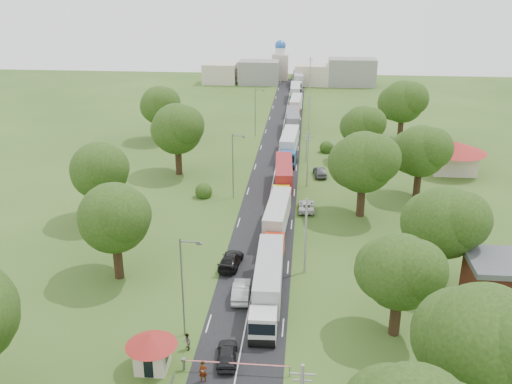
# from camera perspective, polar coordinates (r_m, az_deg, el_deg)

# --- Properties ---
(ground) EXTENTS (260.00, 260.00, 0.00)m
(ground) POSITION_cam_1_polar(r_m,az_deg,el_deg) (71.75, 0.53, -5.14)
(ground) COLOR #2F4A18
(ground) RESTS_ON ground
(road) EXTENTS (8.00, 200.00, 0.04)m
(road) POSITION_cam_1_polar(r_m,az_deg,el_deg) (90.09, 1.60, 0.45)
(road) COLOR black
(road) RESTS_ON ground
(boom_barrier) EXTENTS (9.22, 0.35, 1.18)m
(boom_barrier) POSITION_cam_1_polar(r_m,az_deg,el_deg) (50.25, -3.58, -16.74)
(boom_barrier) COLOR slate
(boom_barrier) RESTS_ON ground
(guard_booth) EXTENTS (4.40, 4.40, 3.45)m
(guard_booth) POSITION_cam_1_polar(r_m,az_deg,el_deg) (50.60, -10.40, -15.00)
(guard_booth) COLOR beige
(guard_booth) RESTS_ON ground
(info_sign) EXTENTS (0.12, 3.10, 4.10)m
(info_sign) POSITION_cam_1_polar(r_m,az_deg,el_deg) (103.24, 5.07, 4.83)
(info_sign) COLOR slate
(info_sign) RESTS_ON ground
(pole_1) EXTENTS (1.60, 0.24, 9.00)m
(pole_1) POSITION_cam_1_polar(r_m,az_deg,el_deg) (63.22, 5.00, -4.30)
(pole_1) COLOR gray
(pole_1) RESTS_ON ground
(pole_2) EXTENTS (1.60, 0.24, 9.00)m
(pole_2) POSITION_cam_1_polar(r_m,az_deg,el_deg) (89.35, 5.20, 3.37)
(pole_2) COLOR gray
(pole_2) RESTS_ON ground
(pole_3) EXTENTS (1.60, 0.24, 9.00)m
(pole_3) POSITION_cam_1_polar(r_m,az_deg,el_deg) (116.35, 5.31, 7.53)
(pole_3) COLOR gray
(pole_3) RESTS_ON ground
(pole_4) EXTENTS (1.60, 0.24, 9.00)m
(pole_4) POSITION_cam_1_polar(r_m,az_deg,el_deg) (143.74, 5.38, 10.11)
(pole_4) COLOR gray
(pole_4) RESTS_ON ground
(pole_5) EXTENTS (1.60, 0.24, 9.00)m
(pole_5) POSITION_cam_1_polar(r_m,az_deg,el_deg) (171.32, 5.43, 11.87)
(pole_5) COLOR gray
(pole_5) RESTS_ON ground
(lamp_0) EXTENTS (2.03, 0.22, 10.00)m
(lamp_0) POSITION_cam_1_polar(r_m,az_deg,el_deg) (52.40, -7.23, -9.01)
(lamp_0) COLOR slate
(lamp_0) RESTS_ON ground
(lamp_1) EXTENTS (2.03, 0.22, 10.00)m
(lamp_1) POSITION_cam_1_polar(r_m,az_deg,el_deg) (84.05, -2.23, 2.92)
(lamp_1) COLOR slate
(lamp_1) RESTS_ON ground
(lamp_2) EXTENTS (2.03, 0.22, 10.00)m
(lamp_2) POSITION_cam_1_polar(r_m,az_deg,el_deg) (117.61, -0.01, 8.20)
(lamp_2) COLOR slate
(lamp_2) RESTS_ON ground
(tree_1) EXTENTS (9.60, 9.60, 12.05)m
(tree_1) POSITION_cam_1_polar(r_m,az_deg,el_deg) (43.66, 21.88, -13.71)
(tree_1) COLOR #382616
(tree_1) RESTS_ON ground
(tree_2) EXTENTS (8.00, 8.00, 10.10)m
(tree_2) POSITION_cam_1_polar(r_m,az_deg,el_deg) (53.37, 14.16, -7.66)
(tree_2) COLOR #382616
(tree_2) RESTS_ON ground
(tree_3) EXTENTS (8.80, 8.80, 11.07)m
(tree_3) POSITION_cam_1_polar(r_m,az_deg,el_deg) (63.13, 18.34, -2.86)
(tree_3) COLOR #382616
(tree_3) RESTS_ON ground
(tree_4) EXTENTS (9.60, 9.60, 12.05)m
(tree_4) POSITION_cam_1_polar(r_m,az_deg,el_deg) (78.45, 10.69, 2.99)
(tree_4) COLOR #382616
(tree_4) RESTS_ON ground
(tree_5) EXTENTS (8.80, 8.80, 11.07)m
(tree_5) POSITION_cam_1_polar(r_m,az_deg,el_deg) (87.49, 16.12, 3.97)
(tree_5) COLOR #382616
(tree_5) RESTS_ON ground
(tree_6) EXTENTS (8.00, 8.00, 10.10)m
(tree_6) POSITION_cam_1_polar(r_m,az_deg,el_deg) (102.89, 10.62, 6.57)
(tree_6) COLOR #382616
(tree_6) RESTS_ON ground
(tree_7) EXTENTS (9.60, 9.60, 12.05)m
(tree_7) POSITION_cam_1_polar(r_m,az_deg,el_deg) (118.29, 14.46, 8.76)
(tree_7) COLOR #382616
(tree_7) RESTS_ON ground
(tree_10) EXTENTS (8.80, 8.80, 11.07)m
(tree_10) POSITION_cam_1_polar(r_m,az_deg,el_deg) (62.94, -13.99, -2.46)
(tree_10) COLOR #382616
(tree_10) RESTS_ON ground
(tree_11) EXTENTS (8.80, 8.80, 11.07)m
(tree_11) POSITION_cam_1_polar(r_m,az_deg,el_deg) (78.43, -15.37, 2.11)
(tree_11) COLOR #382616
(tree_11) RESTS_ON ground
(tree_12) EXTENTS (9.60, 9.60, 12.05)m
(tree_12) POSITION_cam_1_polar(r_m,az_deg,el_deg) (94.90, -7.89, 6.30)
(tree_12) COLOR #382616
(tree_12) RESTS_ON ground
(tree_13) EXTENTS (8.80, 8.80, 11.07)m
(tree_13) POSITION_cam_1_polar(r_m,az_deg,el_deg) (115.81, -9.58, 8.56)
(tree_13) COLOR #382616
(tree_13) RESTS_ON ground
(house_brick) EXTENTS (8.60, 6.60, 5.20)m
(house_brick) POSITION_cam_1_polar(r_m,az_deg,el_deg) (63.18, 24.01, -8.29)
(house_brick) COLOR maroon
(house_brick) RESTS_ON ground
(house_cream) EXTENTS (10.08, 10.08, 5.80)m
(house_cream) POSITION_cam_1_polar(r_m,az_deg,el_deg) (101.31, 19.24, 3.78)
(house_cream) COLOR beige
(house_cream) RESTS_ON ground
(distant_town) EXTENTS (52.00, 8.00, 8.00)m
(distant_town) POSITION_cam_1_polar(r_m,az_deg,el_deg) (176.51, 3.83, 11.79)
(distant_town) COLOR gray
(distant_town) RESTS_ON ground
(church) EXTENTS (5.00, 5.00, 12.30)m
(church) POSITION_cam_1_polar(r_m,az_deg,el_deg) (184.31, 2.43, 12.81)
(church) COLOR beige
(church) RESTS_ON ground
(truck_0) EXTENTS (2.88, 15.39, 4.26)m
(truck_0) POSITION_cam_1_polar(r_m,az_deg,el_deg) (58.63, 1.22, -9.05)
(truck_0) COLOR silver
(truck_0) RESTS_ON ground
(truck_1) EXTENTS (3.13, 14.78, 4.08)m
(truck_1) POSITION_cam_1_polar(r_m,az_deg,el_deg) (73.10, 2.11, -2.77)
(truck_1) COLOR #B83015
(truck_1) RESTS_ON ground
(truck_2) EXTENTS (3.18, 15.06, 4.16)m
(truck_2) POSITION_cam_1_polar(r_m,az_deg,el_deg) (88.20, 2.75, 1.50)
(truck_2) COLOR yellow
(truck_2) RESTS_ON ground
(truck_3) EXTENTS (3.19, 15.40, 4.26)m
(truck_3) POSITION_cam_1_polar(r_m,az_deg,el_deg) (105.00, 3.34, 4.73)
(truck_3) COLOR #1A549D
(truck_3) RESTS_ON ground
(truck_4) EXTENTS (3.13, 15.72, 4.35)m
(truck_4) POSITION_cam_1_polar(r_m,az_deg,el_deg) (121.26, 3.68, 6.97)
(truck_4) COLOR white
(truck_4) RESTS_ON ground
(truck_5) EXTENTS (2.86, 14.05, 3.89)m
(truck_5) POSITION_cam_1_polar(r_m,az_deg,el_deg) (138.23, 3.99, 8.61)
(truck_5) COLOR #A52A19
(truck_5) RESTS_ON ground
(truck_6) EXTENTS (2.68, 14.51, 4.02)m
(truck_6) POSITION_cam_1_polar(r_m,az_deg,el_deg) (153.70, 3.95, 9.90)
(truck_6) COLOR #256325
(truck_6) RESTS_ON ground
(truck_7) EXTENTS (3.38, 15.07, 4.16)m
(truck_7) POSITION_cam_1_polar(r_m,az_deg,el_deg) (171.87, 4.23, 11.10)
(truck_7) COLOR silver
(truck_7) RESTS_ON ground
(truck_8) EXTENTS (2.58, 14.13, 3.91)m
(truck_8) POSITION_cam_1_polar(r_m,az_deg,el_deg) (188.10, 4.40, 11.91)
(truck_8) COLOR olive
(truck_8) RESTS_ON ground
(car_lane_front) EXTENTS (2.20, 4.54, 1.49)m
(car_lane_front) POSITION_cam_1_polar(r_m,az_deg,el_deg) (51.47, -2.91, -15.89)
(car_lane_front) COLOR black
(car_lane_front) RESTS_ON ground
(car_lane_mid) EXTENTS (1.96, 5.07, 1.65)m
(car_lane_mid) POSITION_cam_1_polar(r_m,az_deg,el_deg) (60.07, -1.49, -9.84)
(car_lane_mid) COLOR #A7AAAF
(car_lane_mid) RESTS_ON ground
(car_lane_rear) EXTENTS (2.71, 5.58, 1.57)m
(car_lane_rear) POSITION_cam_1_polar(r_m,az_deg,el_deg) (66.09, -2.54, -6.83)
(car_lane_rear) COLOR black
(car_lane_rear) RESTS_ON ground
(car_verge_near) EXTENTS (2.36, 4.94, 1.36)m
(car_verge_near) POSITION_cam_1_polar(r_m,az_deg,el_deg) (81.42, 5.05, -1.42)
(car_verge_near) COLOR silver
(car_verge_near) RESTS_ON ground
(car_verge_far) EXTENTS (2.54, 5.03, 1.64)m
(car_verge_far) POSITION_cam_1_polar(r_m,az_deg,el_deg) (95.51, 6.42, 2.06)
(car_verge_far) COLOR #575A5F
(car_verge_far) RESTS_ON ground
(pedestrian_near) EXTENTS (0.72, 0.50, 1.91)m
(pedestrian_near) POSITION_cam_1_polar(r_m,az_deg,el_deg) (49.38, -5.31, -17.50)
(pedestrian_near) COLOR gray
(pedestrian_near) RESTS_ON ground
(pedestrian_booth) EXTENTS (0.81, 0.93, 1.64)m
(pedestrian_booth) POSITION_cam_1_polar(r_m,az_deg,el_deg) (53.04, -6.91, -14.67)
(pedestrian_booth) COLOR gray
(pedestrian_booth) RESTS_ON ground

